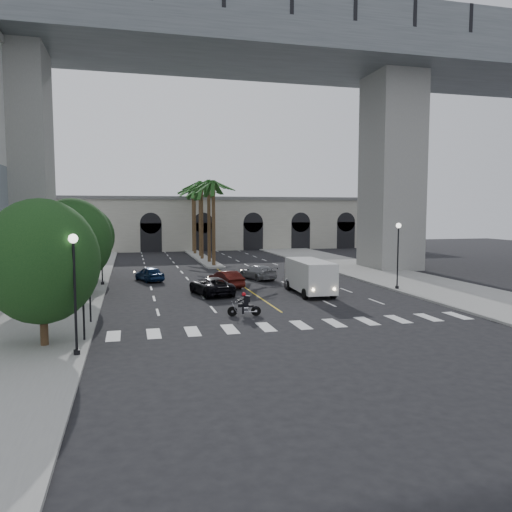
{
  "coord_description": "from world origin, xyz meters",
  "views": [
    {
      "loc": [
        -9.06,
        -27.23,
        6.33
      ],
      "look_at": [
        -0.66,
        6.0,
        3.19
      ],
      "focal_mm": 35.0,
      "sensor_mm": 36.0,
      "label": 1
    }
  ],
  "objects_px": {
    "traffic_signal_near": "(83,291)",
    "car_a": "(294,278)",
    "pedestrian_a": "(38,302)",
    "traffic_signal_far": "(90,280)",
    "car_e": "(149,274)",
    "pedestrian_b": "(36,300)",
    "lamp_post_left_near": "(75,284)",
    "car_b": "(226,279)",
    "lamp_post_left_far": "(102,248)",
    "cargo_van": "(310,275)",
    "car_c": "(211,286)",
    "car_d": "(258,272)",
    "motorcycle_rider": "(245,305)",
    "lamp_post_right": "(398,250)"
  },
  "relations": [
    {
      "from": "car_d",
      "to": "pedestrian_a",
      "type": "distance_m",
      "value": 21.16
    },
    {
      "from": "lamp_post_left_near",
      "to": "pedestrian_b",
      "type": "distance_m",
      "value": 9.55
    },
    {
      "from": "traffic_signal_far",
      "to": "car_d",
      "type": "height_order",
      "value": "traffic_signal_far"
    },
    {
      "from": "car_a",
      "to": "pedestrian_b",
      "type": "distance_m",
      "value": 20.39
    },
    {
      "from": "lamp_post_left_near",
      "to": "car_c",
      "type": "relative_size",
      "value": 1.1
    },
    {
      "from": "traffic_signal_far",
      "to": "pedestrian_a",
      "type": "xyz_separation_m",
      "value": [
        -3.14,
        2.53,
        -1.54
      ]
    },
    {
      "from": "lamp_post_left_near",
      "to": "car_b",
      "type": "bearing_deg",
      "value": 60.91
    },
    {
      "from": "lamp_post_right",
      "to": "pedestrian_b",
      "type": "bearing_deg",
      "value": -170.74
    },
    {
      "from": "lamp_post_left_far",
      "to": "traffic_signal_far",
      "type": "relative_size",
      "value": 1.47
    },
    {
      "from": "lamp_post_left_far",
      "to": "car_a",
      "type": "bearing_deg",
      "value": -14.48
    },
    {
      "from": "cargo_van",
      "to": "pedestrian_a",
      "type": "relative_size",
      "value": 3.72
    },
    {
      "from": "traffic_signal_near",
      "to": "car_b",
      "type": "distance_m",
      "value": 18.25
    },
    {
      "from": "traffic_signal_near",
      "to": "motorcycle_rider",
      "type": "xyz_separation_m",
      "value": [
        8.84,
        4.06,
        -1.85
      ]
    },
    {
      "from": "car_a",
      "to": "lamp_post_right",
      "type": "bearing_deg",
      "value": 167.94
    },
    {
      "from": "pedestrian_a",
      "to": "lamp_post_left_far",
      "type": "bearing_deg",
      "value": 55.99
    },
    {
      "from": "car_b",
      "to": "pedestrian_b",
      "type": "bearing_deg",
      "value": 20.13
    },
    {
      "from": "lamp_post_left_far",
      "to": "traffic_signal_near",
      "type": "bearing_deg",
      "value": -89.69
    },
    {
      "from": "car_a",
      "to": "lamp_post_left_near",
      "type": "bearing_deg",
      "value": 64.25
    },
    {
      "from": "cargo_van",
      "to": "pedestrian_b",
      "type": "distance_m",
      "value": 19.07
    },
    {
      "from": "traffic_signal_far",
      "to": "car_c",
      "type": "bearing_deg",
      "value": 44.99
    },
    {
      "from": "lamp_post_left_near",
      "to": "pedestrian_b",
      "type": "xyz_separation_m",
      "value": [
        -3.11,
        8.77,
        -2.12
      ]
    },
    {
      "from": "traffic_signal_near",
      "to": "lamp_post_left_near",
      "type": "bearing_deg",
      "value": -92.29
    },
    {
      "from": "traffic_signal_far",
      "to": "pedestrian_a",
      "type": "relative_size",
      "value": 2.23
    },
    {
      "from": "traffic_signal_near",
      "to": "car_e",
      "type": "distance_m",
      "value": 21.05
    },
    {
      "from": "pedestrian_b",
      "to": "car_e",
      "type": "bearing_deg",
      "value": 66.82
    },
    {
      "from": "car_c",
      "to": "cargo_van",
      "type": "height_order",
      "value": "cargo_van"
    },
    {
      "from": "traffic_signal_near",
      "to": "car_a",
      "type": "xyz_separation_m",
      "value": [
        15.45,
        14.48,
        -1.79
      ]
    },
    {
      "from": "lamp_post_right",
      "to": "car_e",
      "type": "bearing_deg",
      "value": 151.79
    },
    {
      "from": "car_c",
      "to": "pedestrian_b",
      "type": "height_order",
      "value": "pedestrian_b"
    },
    {
      "from": "car_d",
      "to": "car_e",
      "type": "height_order",
      "value": "car_d"
    },
    {
      "from": "pedestrian_a",
      "to": "traffic_signal_far",
      "type": "bearing_deg",
      "value": -58.58
    },
    {
      "from": "lamp_post_left_far",
      "to": "pedestrian_b",
      "type": "bearing_deg",
      "value": -104.26
    },
    {
      "from": "traffic_signal_near",
      "to": "car_e",
      "type": "xyz_separation_m",
      "value": [
        3.84,
        20.62,
        -1.85
      ]
    },
    {
      "from": "lamp_post_left_far",
      "to": "car_b",
      "type": "height_order",
      "value": "lamp_post_left_far"
    },
    {
      "from": "traffic_signal_far",
      "to": "car_b",
      "type": "distance_m",
      "value": 15.06
    },
    {
      "from": "traffic_signal_far",
      "to": "motorcycle_rider",
      "type": "relative_size",
      "value": 1.82
    },
    {
      "from": "traffic_signal_near",
      "to": "car_e",
      "type": "height_order",
      "value": "traffic_signal_near"
    },
    {
      "from": "lamp_post_left_far",
      "to": "car_d",
      "type": "height_order",
      "value": "lamp_post_left_far"
    },
    {
      "from": "car_a",
      "to": "car_c",
      "type": "distance_m",
      "value": 7.78
    },
    {
      "from": "motorcycle_rider",
      "to": "car_a",
      "type": "bearing_deg",
      "value": 66.62
    },
    {
      "from": "traffic_signal_near",
      "to": "car_c",
      "type": "xyz_separation_m",
      "value": [
        8.06,
        12.05,
        -1.83
      ]
    },
    {
      "from": "cargo_van",
      "to": "pedestrian_a",
      "type": "height_order",
      "value": "cargo_van"
    },
    {
      "from": "pedestrian_a",
      "to": "car_b",
      "type": "bearing_deg",
      "value": 14.34
    },
    {
      "from": "traffic_signal_near",
      "to": "traffic_signal_far",
      "type": "relative_size",
      "value": 1.0
    },
    {
      "from": "car_a",
      "to": "pedestrian_b",
      "type": "xyz_separation_m",
      "value": [
        -18.66,
        -8.21,
        0.38
      ]
    },
    {
      "from": "car_e",
      "to": "pedestrian_b",
      "type": "distance_m",
      "value": 15.99
    },
    {
      "from": "traffic_signal_far",
      "to": "motorcycle_rider",
      "type": "height_order",
      "value": "traffic_signal_far"
    },
    {
      "from": "lamp_post_right",
      "to": "traffic_signal_near",
      "type": "relative_size",
      "value": 1.47
    },
    {
      "from": "traffic_signal_far",
      "to": "pedestrian_b",
      "type": "xyz_separation_m",
      "value": [
        -3.21,
        2.27,
        -1.41
      ]
    },
    {
      "from": "lamp_post_left_far",
      "to": "car_d",
      "type": "relative_size",
      "value": 1.17
    }
  ]
}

